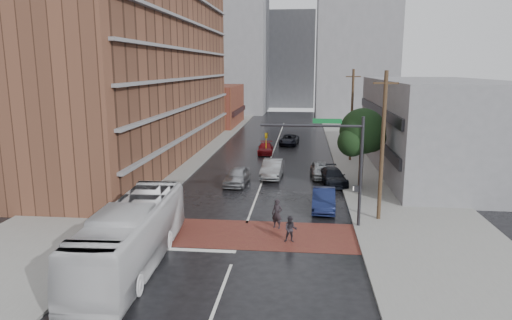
% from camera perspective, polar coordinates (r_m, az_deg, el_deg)
% --- Properties ---
extents(ground, '(160.00, 160.00, 0.00)m').
position_cam_1_polar(ground, '(28.27, -1.82, -9.61)').
color(ground, black).
rests_on(ground, ground).
extents(crosswalk, '(14.00, 5.00, 0.02)m').
position_cam_1_polar(crosswalk, '(28.73, -1.69, -9.24)').
color(crosswalk, brown).
rests_on(crosswalk, ground).
extents(sidewalk_west, '(9.00, 90.00, 0.15)m').
position_cam_1_polar(sidewalk_west, '(54.26, -10.31, 0.61)').
color(sidewalk_west, gray).
rests_on(sidewalk_west, ground).
extents(sidewalk_east, '(9.00, 90.00, 0.15)m').
position_cam_1_polar(sidewalk_east, '(52.70, 14.47, 0.10)').
color(sidewalk_east, gray).
rests_on(sidewalk_east, ground).
extents(apartment_block, '(10.00, 44.00, 28.00)m').
position_cam_1_polar(apartment_block, '(53.26, -13.85, 15.32)').
color(apartment_block, brown).
rests_on(apartment_block, ground).
extents(storefront_west, '(8.00, 16.00, 7.00)m').
position_cam_1_polar(storefront_west, '(81.90, -5.06, 6.82)').
color(storefront_west, brown).
rests_on(storefront_west, ground).
extents(building_east, '(11.00, 26.00, 9.00)m').
position_cam_1_polar(building_east, '(48.21, 21.48, 3.96)').
color(building_east, gray).
rests_on(building_east, ground).
extents(distant_tower_west, '(18.00, 16.00, 32.00)m').
position_cam_1_polar(distant_tower_west, '(105.75, -3.73, 14.67)').
color(distant_tower_west, gray).
rests_on(distant_tower_west, ground).
extents(distant_tower_east, '(16.00, 14.00, 36.00)m').
position_cam_1_polar(distant_tower_east, '(98.97, 12.48, 15.81)').
color(distant_tower_east, gray).
rests_on(distant_tower_east, ground).
extents(distant_tower_center, '(12.00, 10.00, 24.00)m').
position_cam_1_polar(distant_tower_center, '(121.18, 4.39, 12.37)').
color(distant_tower_center, gray).
rests_on(distant_tower_center, ground).
extents(street_tree, '(4.20, 4.10, 6.90)m').
position_cam_1_polar(street_tree, '(38.85, 13.18, 3.15)').
color(street_tree, '#332319').
rests_on(street_tree, ground).
extents(signal_mast, '(6.50, 0.30, 7.20)m').
position_cam_1_polar(signal_mast, '(29.22, 10.24, 0.57)').
color(signal_mast, '#2D2D33').
rests_on(signal_mast, ground).
extents(utility_pole_near, '(1.60, 0.26, 10.00)m').
position_cam_1_polar(utility_pole_near, '(30.97, 15.52, 1.71)').
color(utility_pole_near, '#473321').
rests_on(utility_pole_near, ground).
extents(utility_pole_far, '(1.60, 0.26, 10.00)m').
position_cam_1_polar(utility_pole_far, '(50.63, 11.88, 5.57)').
color(utility_pole_far, '#473321').
rests_on(utility_pole_far, ground).
extents(transit_bus, '(3.36, 12.18, 3.36)m').
position_cam_1_polar(transit_bus, '(24.73, -15.25, -9.04)').
color(transit_bus, silver).
rests_on(transit_bus, ground).
extents(pedestrian_a, '(0.82, 0.69, 1.93)m').
position_cam_1_polar(pedestrian_a, '(29.48, 2.65, -6.73)').
color(pedestrian_a, black).
rests_on(pedestrian_a, ground).
extents(pedestrian_b, '(0.78, 0.61, 1.59)m').
position_cam_1_polar(pedestrian_b, '(27.29, 4.34, -8.65)').
color(pedestrian_b, '#252026').
rests_on(pedestrian_b, ground).
extents(car_travel_a, '(2.20, 4.73, 1.57)m').
position_cam_1_polar(car_travel_a, '(40.19, -2.37, -2.01)').
color(car_travel_a, '#A5A8AD').
rests_on(car_travel_a, ground).
extents(car_travel_b, '(2.06, 5.22, 1.69)m').
position_cam_1_polar(car_travel_b, '(42.78, 2.07, -1.09)').
color(car_travel_b, '#96999D').
rests_on(car_travel_b, ground).
extents(car_travel_c, '(1.93, 4.40, 1.26)m').
position_cam_1_polar(car_travel_c, '(54.69, 1.20, 1.47)').
color(car_travel_c, maroon).
rests_on(car_travel_c, ground).
extents(suv_travel, '(2.76, 5.10, 1.36)m').
position_cam_1_polar(suv_travel, '(61.07, 4.16, 2.55)').
color(suv_travel, black).
rests_on(suv_travel, ground).
extents(car_parked_near, '(1.80, 4.72, 1.53)m').
position_cam_1_polar(car_parked_near, '(33.56, 8.46, -4.91)').
color(car_parked_near, '#121A40').
rests_on(car_parked_near, ground).
extents(car_parked_mid, '(2.75, 5.07, 1.40)m').
position_cam_1_polar(car_parked_mid, '(40.91, 9.57, -2.05)').
color(car_parked_mid, black).
rests_on(car_parked_mid, ground).
extents(car_parked_far, '(2.03, 4.46, 1.48)m').
position_cam_1_polar(car_parked_far, '(43.19, 8.03, -1.22)').
color(car_parked_far, '#9A9EA1').
rests_on(car_parked_far, ground).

